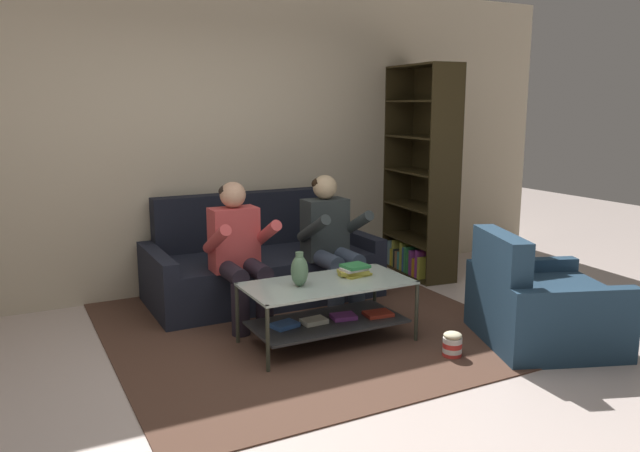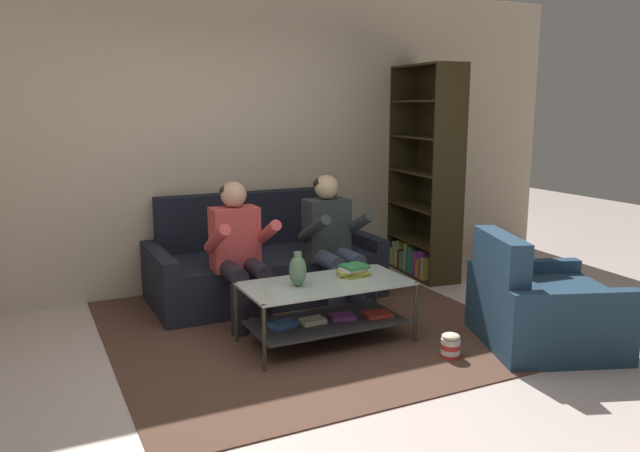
{
  "view_description": "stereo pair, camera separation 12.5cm",
  "coord_description": "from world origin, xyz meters",
  "views": [
    {
      "loc": [
        -1.59,
        -3.26,
        1.75
      ],
      "look_at": [
        0.64,
        1.0,
        0.81
      ],
      "focal_mm": 35.0,
      "sensor_mm": 36.0,
      "label": 1
    },
    {
      "loc": [
        -1.47,
        -3.32,
        1.75
      ],
      "look_at": [
        0.64,
        1.0,
        0.81
      ],
      "focal_mm": 35.0,
      "sensor_mm": 36.0,
      "label": 2
    }
  ],
  "objects": [
    {
      "name": "coffee_table",
      "position": [
        0.5,
        0.62,
        0.3
      ],
      "size": [
        1.23,
        0.61,
        0.47
      ],
      "color": "#B1C5B9",
      "rests_on": "ground"
    },
    {
      "name": "person_seated_right",
      "position": [
        0.92,
        1.34,
        0.63
      ],
      "size": [
        0.5,
        0.58,
        1.16
      ],
      "color": "#394559",
      "rests_on": "ground"
    },
    {
      "name": "book_stack",
      "position": [
        0.77,
        0.69,
        0.51
      ],
      "size": [
        0.26,
        0.19,
        0.09
      ],
      "color": "gold",
      "rests_on": "coffee_table"
    },
    {
      "name": "vase",
      "position": [
        0.28,
        0.64,
        0.59
      ],
      "size": [
        0.13,
        0.13,
        0.25
      ],
      "color": "#557958",
      "rests_on": "coffee_table"
    },
    {
      "name": "ground",
      "position": [
        0.0,
        0.0,
        0.0
      ],
      "size": [
        16.8,
        16.8,
        0.0
      ],
      "primitive_type": "plane",
      "color": "beige"
    },
    {
      "name": "person_seated_left",
      "position": [
        0.08,
        1.33,
        0.63
      ],
      "size": [
        0.5,
        0.58,
        1.15
      ],
      "color": "#251E29",
      "rests_on": "ground"
    },
    {
      "name": "back_partition",
      "position": [
        0.0,
        2.46,
        1.45
      ],
      "size": [
        8.4,
        0.12,
        2.9
      ],
      "primitive_type": "cube",
      "color": "beige",
      "rests_on": "ground"
    },
    {
      "name": "popcorn_tub",
      "position": [
        1.16,
        -0.02,
        0.09
      ],
      "size": [
        0.14,
        0.14,
        0.18
      ],
      "color": "red",
      "rests_on": "ground"
    },
    {
      "name": "area_rug",
      "position": [
        0.5,
        1.14,
        0.01
      ],
      "size": [
        3.0,
        3.23,
        0.01
      ],
      "color": "#513529",
      "rests_on": "ground"
    },
    {
      "name": "couch",
      "position": [
        0.5,
        1.92,
        0.29
      ],
      "size": [
        2.04,
        0.98,
        0.93
      ],
      "color": "black",
      "rests_on": "ground"
    },
    {
      "name": "armchair",
      "position": [
        1.9,
        -0.1,
        0.28
      ],
      "size": [
        1.17,
        1.19,
        0.84
      ],
      "color": "#203A51",
      "rests_on": "ground"
    },
    {
      "name": "bookshelf",
      "position": [
        2.31,
        1.93,
        0.84
      ],
      "size": [
        0.45,
        0.98,
        2.14
      ],
      "color": "#2E2512",
      "rests_on": "ground"
    }
  ]
}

